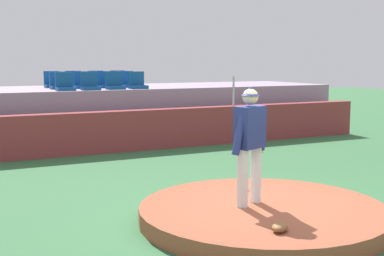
{
  "coord_description": "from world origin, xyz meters",
  "views": [
    {
      "loc": [
        -4.36,
        -6.39,
        2.41
      ],
      "look_at": [
        0.0,
        2.4,
        1.15
      ],
      "focal_mm": 49.03,
      "sensor_mm": 36.0,
      "label": 1
    }
  ],
  "objects": [
    {
      "name": "stadium_chair_2",
      "position": [
        0.36,
        8.15,
        1.75
      ],
      "size": [
        0.48,
        0.44,
        0.5
      ],
      "rotation": [
        0.0,
        0.0,
        3.14
      ],
      "color": "#124C8B",
      "rests_on": "bleacher_platform"
    },
    {
      "name": "bleacher_platform",
      "position": [
        0.0,
        9.42,
        0.8
      ],
      "size": [
        15.63,
        3.63,
        1.6
      ],
      "primitive_type": "cube",
      "color": "#97839C",
      "rests_on": "ground_plane"
    },
    {
      "name": "stadium_chair_3",
      "position": [
        1.06,
        8.14,
        1.75
      ],
      "size": [
        0.48,
        0.44,
        0.5
      ],
      "rotation": [
        0.0,
        0.0,
        3.14
      ],
      "color": "#124C8B",
      "rests_on": "bleacher_platform"
    },
    {
      "name": "brick_barrier",
      "position": [
        0.0,
        6.86,
        0.54
      ],
      "size": [
        15.89,
        0.4,
        1.09
      ],
      "primitive_type": "cube",
      "color": "brown",
      "rests_on": "ground_plane"
    },
    {
      "name": "fence_post_right",
      "position": [
        3.58,
        6.86,
        1.52
      ],
      "size": [
        0.06,
        0.06,
        0.87
      ],
      "primitive_type": "cylinder",
      "color": "silver",
      "rests_on": "brick_barrier"
    },
    {
      "name": "pitcher",
      "position": [
        -0.15,
        0.16,
        1.28
      ],
      "size": [
        0.76,
        0.43,
        1.78
      ],
      "rotation": [
        0.0,
        0.0,
        0.39
      ],
      "color": "white",
      "rests_on": "pitchers_mound"
    },
    {
      "name": "stadium_chair_4",
      "position": [
        -1.05,
        9.01,
        1.75
      ],
      "size": [
        0.48,
        0.44,
        0.5
      ],
      "rotation": [
        0.0,
        0.0,
        3.14
      ],
      "color": "#124C8B",
      "rests_on": "bleacher_platform"
    },
    {
      "name": "ground_plane",
      "position": [
        0.0,
        0.0,
        0.0
      ],
      "size": [
        60.0,
        60.0,
        0.0
      ],
      "primitive_type": "plane",
      "color": "#356A3D"
    },
    {
      "name": "stadium_chair_10",
      "position": [
        0.35,
        9.93,
        1.75
      ],
      "size": [
        0.48,
        0.44,
        0.5
      ],
      "rotation": [
        0.0,
        0.0,
        3.14
      ],
      "color": "#124C8B",
      "rests_on": "bleacher_platform"
    },
    {
      "name": "stadium_chair_6",
      "position": [
        0.33,
        9.04,
        1.75
      ],
      "size": [
        0.48,
        0.44,
        0.5
      ],
      "rotation": [
        0.0,
        0.0,
        3.14
      ],
      "color": "#124C8B",
      "rests_on": "bleacher_platform"
    },
    {
      "name": "fielding_glove",
      "position": [
        -0.49,
        -1.1,
        0.3
      ],
      "size": [
        0.36,
        0.35,
        0.11
      ],
      "primitive_type": "ellipsoid",
      "rotation": [
        0.0,
        0.0,
        3.88
      ],
      "color": "brown",
      "rests_on": "pitchers_mound"
    },
    {
      "name": "stadium_chair_9",
      "position": [
        -0.37,
        9.95,
        1.75
      ],
      "size": [
        0.48,
        0.44,
        0.5
      ],
      "rotation": [
        0.0,
        0.0,
        3.14
      ],
      "color": "#124C8B",
      "rests_on": "bleacher_platform"
    },
    {
      "name": "stadium_chair_8",
      "position": [
        -1.04,
        9.9,
        1.75
      ],
      "size": [
        0.48,
        0.44,
        0.5
      ],
      "rotation": [
        0.0,
        0.0,
        3.14
      ],
      "color": "#124C8B",
      "rests_on": "bleacher_platform"
    },
    {
      "name": "stadium_chair_11",
      "position": [
        1.06,
        9.91,
        1.75
      ],
      "size": [
        0.48,
        0.44,
        0.5
      ],
      "rotation": [
        0.0,
        0.0,
        3.14
      ],
      "color": "#124C8B",
      "rests_on": "bleacher_platform"
    },
    {
      "name": "pitchers_mound",
      "position": [
        0.0,
        0.0,
        0.12
      ],
      "size": [
        3.74,
        3.74,
        0.25
      ],
      "primitive_type": "cylinder",
      "color": "#994F35",
      "rests_on": "ground_plane"
    },
    {
      "name": "stadium_chair_1",
      "position": [
        -0.38,
        8.11,
        1.75
      ],
      "size": [
        0.48,
        0.44,
        0.5
      ],
      "rotation": [
        0.0,
        0.0,
        3.14
      ],
      "color": "#124C8B",
      "rests_on": "bleacher_platform"
    },
    {
      "name": "stadium_chair_5",
      "position": [
        -0.33,
        9.04,
        1.75
      ],
      "size": [
        0.48,
        0.44,
        0.5
      ],
      "rotation": [
        0.0,
        0.0,
        3.14
      ],
      "color": "#124C8B",
      "rests_on": "bleacher_platform"
    },
    {
      "name": "baseball",
      "position": [
        0.28,
        0.9,
        0.28
      ],
      "size": [
        0.07,
        0.07,
        0.07
      ],
      "primitive_type": "sphere",
      "color": "white",
      "rests_on": "pitchers_mound"
    },
    {
      "name": "stadium_chair_7",
      "position": [
        1.02,
        9.02,
        1.75
      ],
      "size": [
        0.48,
        0.44,
        0.5
      ],
      "rotation": [
        0.0,
        0.0,
        3.14
      ],
      "color": "#124C8B",
      "rests_on": "bleacher_platform"
    },
    {
      "name": "stadium_chair_0",
      "position": [
        -1.07,
        8.13,
        1.75
      ],
      "size": [
        0.48,
        0.44,
        0.5
      ],
      "rotation": [
        0.0,
        0.0,
        3.14
      ],
      "color": "#124C8B",
      "rests_on": "bleacher_platform"
    }
  ]
}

